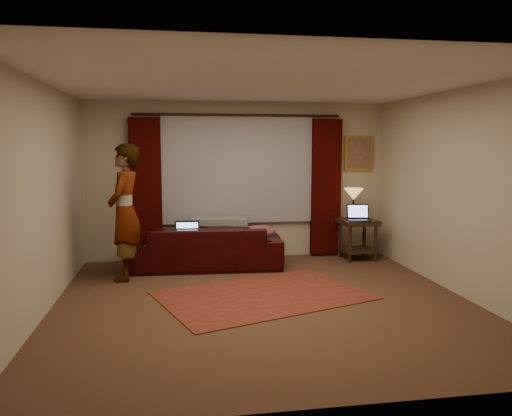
# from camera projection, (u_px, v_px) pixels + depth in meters

# --- Properties ---
(floor) EXTENTS (5.00, 5.00, 0.01)m
(floor) POSITION_uv_depth(u_px,v_px,m) (264.00, 302.00, 6.06)
(floor) COLOR #513422
(floor) RESTS_ON ground
(ceiling) EXTENTS (5.00, 5.00, 0.02)m
(ceiling) POSITION_uv_depth(u_px,v_px,m) (264.00, 83.00, 5.73)
(ceiling) COLOR silver
(ceiling) RESTS_ON ground
(wall_back) EXTENTS (5.00, 0.02, 2.60)m
(wall_back) POSITION_uv_depth(u_px,v_px,m) (238.00, 181.00, 8.34)
(wall_back) COLOR #BEB296
(wall_back) RESTS_ON ground
(wall_front) EXTENTS (5.00, 0.02, 2.60)m
(wall_front) POSITION_uv_depth(u_px,v_px,m) (328.00, 231.00, 3.45)
(wall_front) COLOR #BEB296
(wall_front) RESTS_ON ground
(wall_left) EXTENTS (0.02, 5.00, 2.60)m
(wall_left) POSITION_uv_depth(u_px,v_px,m) (41.00, 199.00, 5.49)
(wall_left) COLOR #BEB296
(wall_left) RESTS_ON ground
(wall_right) EXTENTS (0.02, 5.00, 2.60)m
(wall_right) POSITION_uv_depth(u_px,v_px,m) (459.00, 192.00, 6.29)
(wall_right) COLOR #BEB296
(wall_right) RESTS_ON ground
(sheer_curtain) EXTENTS (2.50, 0.05, 1.80)m
(sheer_curtain) POSITION_uv_depth(u_px,v_px,m) (238.00, 169.00, 8.26)
(sheer_curtain) COLOR #9C9CA3
(sheer_curtain) RESTS_ON wall_back
(drape_left) EXTENTS (0.50, 0.14, 2.30)m
(drape_left) POSITION_uv_depth(u_px,v_px,m) (146.00, 190.00, 8.01)
(drape_left) COLOR black
(drape_left) RESTS_ON floor
(drape_right) EXTENTS (0.50, 0.14, 2.30)m
(drape_right) POSITION_uv_depth(u_px,v_px,m) (326.00, 187.00, 8.49)
(drape_right) COLOR black
(drape_right) RESTS_ON floor
(curtain_rod) EXTENTS (0.04, 0.04, 3.40)m
(curtain_rod) POSITION_uv_depth(u_px,v_px,m) (238.00, 115.00, 8.10)
(curtain_rod) COLOR black
(curtain_rod) RESTS_ON wall_back
(picture_frame) EXTENTS (0.50, 0.04, 0.60)m
(picture_frame) POSITION_uv_depth(u_px,v_px,m) (359.00, 153.00, 8.59)
(picture_frame) COLOR #BB9239
(picture_frame) RESTS_ON wall_back
(sofa) EXTENTS (2.34, 1.11, 0.92)m
(sofa) POSITION_uv_depth(u_px,v_px,m) (207.00, 238.00, 7.71)
(sofa) COLOR black
(sofa) RESTS_ON floor
(throw_blanket) EXTENTS (0.96, 0.52, 0.11)m
(throw_blanket) POSITION_uv_depth(u_px,v_px,m) (219.00, 206.00, 7.95)
(throw_blanket) COLOR gray
(throw_blanket) RESTS_ON sofa
(clothing_pile) EXTENTS (0.50, 0.39, 0.21)m
(clothing_pile) POSITION_uv_depth(u_px,v_px,m) (259.00, 233.00, 7.61)
(clothing_pile) COLOR brown
(clothing_pile) RESTS_ON sofa
(laptop_sofa) EXTENTS (0.39, 0.42, 0.27)m
(laptop_sofa) POSITION_uv_depth(u_px,v_px,m) (187.00, 232.00, 7.53)
(laptop_sofa) COLOR black
(laptop_sofa) RESTS_ON sofa
(area_rug) EXTENTS (2.89, 2.38, 0.01)m
(area_rug) POSITION_uv_depth(u_px,v_px,m) (263.00, 295.00, 6.29)
(area_rug) COLOR maroon
(area_rug) RESTS_ON floor
(end_table) EXTENTS (0.61, 0.61, 0.67)m
(end_table) POSITION_uv_depth(u_px,v_px,m) (357.00, 239.00, 8.30)
(end_table) COLOR black
(end_table) RESTS_ON floor
(tiffany_lamp) EXTENTS (0.41, 0.41, 0.51)m
(tiffany_lamp) POSITION_uv_depth(u_px,v_px,m) (353.00, 204.00, 8.30)
(tiffany_lamp) COLOR olive
(tiffany_lamp) RESTS_ON end_table
(laptop_table) EXTENTS (0.42, 0.45, 0.26)m
(laptop_table) POSITION_uv_depth(u_px,v_px,m) (359.00, 213.00, 8.11)
(laptop_table) COLOR black
(laptop_table) RESTS_ON end_table
(person) EXTENTS (0.66, 0.66, 1.91)m
(person) POSITION_uv_depth(u_px,v_px,m) (125.00, 212.00, 6.98)
(person) COLOR gray
(person) RESTS_ON floor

